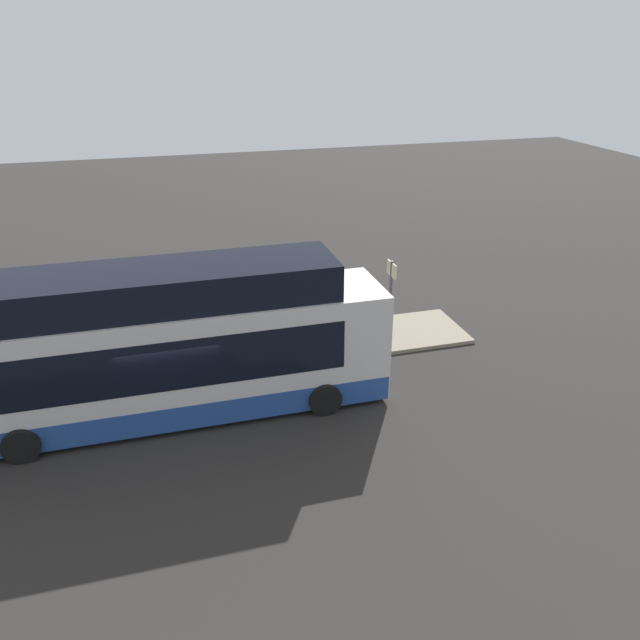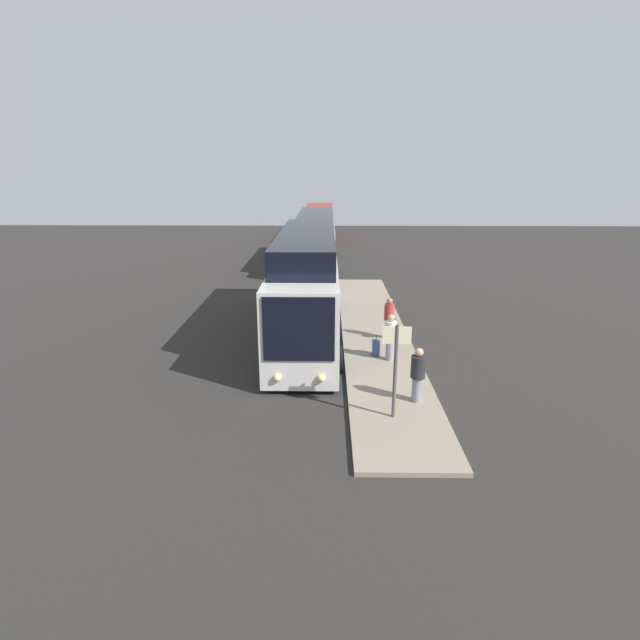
{
  "view_description": "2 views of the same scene",
  "coord_description": "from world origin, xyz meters",
  "px_view_note": "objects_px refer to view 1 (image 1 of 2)",
  "views": [
    {
      "loc": [
        -0.08,
        -14.9,
        9.51
      ],
      "look_at": [
        4.36,
        0.74,
        1.96
      ],
      "focal_mm": 35.0,
      "sensor_mm": 36.0,
      "label": 1
    },
    {
      "loc": [
        19.69,
        0.98,
        6.69
      ],
      "look_at": [
        4.36,
        0.74,
        1.96
      ],
      "focal_mm": 28.0,
      "sensor_mm": 36.0,
      "label": 2
    }
  ],
  "objects_px": {
    "suitcase": "(253,345)",
    "passenger_waiting": "(263,320)",
    "passenger_with_bags": "(355,305)",
    "sign_post": "(391,289)",
    "passenger_boarding": "(190,326)",
    "bus_lead": "(162,352)"
  },
  "relations": [
    {
      "from": "passenger_waiting",
      "to": "suitcase",
      "type": "height_order",
      "value": "passenger_waiting"
    },
    {
      "from": "passenger_waiting",
      "to": "passenger_with_bags",
      "type": "height_order",
      "value": "passenger_waiting"
    },
    {
      "from": "suitcase",
      "to": "sign_post",
      "type": "bearing_deg",
      "value": 0.64
    },
    {
      "from": "passenger_with_bags",
      "to": "bus_lead",
      "type": "bearing_deg",
      "value": 66.98
    },
    {
      "from": "bus_lead",
      "to": "passenger_with_bags",
      "type": "distance_m",
      "value": 7.42
    },
    {
      "from": "passenger_boarding",
      "to": "sign_post",
      "type": "bearing_deg",
      "value": 70.95
    },
    {
      "from": "passenger_boarding",
      "to": "suitcase",
      "type": "bearing_deg",
      "value": 56.76
    },
    {
      "from": "bus_lead",
      "to": "suitcase",
      "type": "relative_size",
      "value": 14.83
    },
    {
      "from": "passenger_with_bags",
      "to": "sign_post",
      "type": "distance_m",
      "value": 1.49
    },
    {
      "from": "sign_post",
      "to": "suitcase",
      "type": "bearing_deg",
      "value": -179.36
    },
    {
      "from": "bus_lead",
      "to": "sign_post",
      "type": "relative_size",
      "value": 4.5
    },
    {
      "from": "bus_lead",
      "to": "passenger_with_bags",
      "type": "relative_size",
      "value": 7.23
    },
    {
      "from": "passenger_boarding",
      "to": "sign_post",
      "type": "relative_size",
      "value": 0.62
    },
    {
      "from": "sign_post",
      "to": "passenger_waiting",
      "type": "bearing_deg",
      "value": 174.59
    },
    {
      "from": "sign_post",
      "to": "passenger_boarding",
      "type": "bearing_deg",
      "value": 174.55
    },
    {
      "from": "passenger_with_bags",
      "to": "suitcase",
      "type": "xyz_separation_m",
      "value": [
        -3.69,
        -0.85,
        -0.59
      ]
    },
    {
      "from": "suitcase",
      "to": "passenger_with_bags",
      "type": "bearing_deg",
      "value": 12.95
    },
    {
      "from": "bus_lead",
      "to": "passenger_waiting",
      "type": "xyz_separation_m",
      "value": [
        3.26,
        3.05,
        -0.85
      ]
    },
    {
      "from": "suitcase",
      "to": "passenger_boarding",
      "type": "bearing_deg",
      "value": 160.37
    },
    {
      "from": "passenger_boarding",
      "to": "passenger_with_bags",
      "type": "xyz_separation_m",
      "value": [
        5.59,
        0.17,
        -0.01
      ]
    },
    {
      "from": "suitcase",
      "to": "passenger_waiting",
      "type": "bearing_deg",
      "value": 45.82
    },
    {
      "from": "bus_lead",
      "to": "passenger_waiting",
      "type": "height_order",
      "value": "bus_lead"
    }
  ]
}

